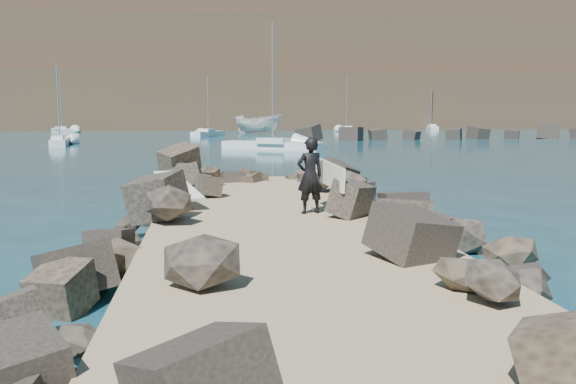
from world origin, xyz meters
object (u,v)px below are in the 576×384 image
(surfer_with_board, at_px, (312,175))
(sailboat_c, at_px, (273,145))
(surfboard_resting, at_px, (178,190))
(boat_imported, at_px, (258,124))

(surfer_with_board, xyz_separation_m, sailboat_c, (2.64, 36.93, -1.23))
(surfboard_resting, relative_size, boat_imported, 0.36)
(boat_imported, bearing_deg, sailboat_c, -156.22)
(surfboard_resting, height_order, boat_imported, boat_imported)
(boat_imported, height_order, surfer_with_board, boat_imported)
(boat_imported, bearing_deg, surfboard_resting, -159.77)
(surfboard_resting, distance_m, sailboat_c, 35.67)
(boat_imported, xyz_separation_m, sailboat_c, (-1.67, -37.73, -1.01))
(surfboard_resting, distance_m, surfer_with_board, 3.92)
(boat_imported, xyz_separation_m, surfer_with_board, (-4.30, -74.66, 0.22))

